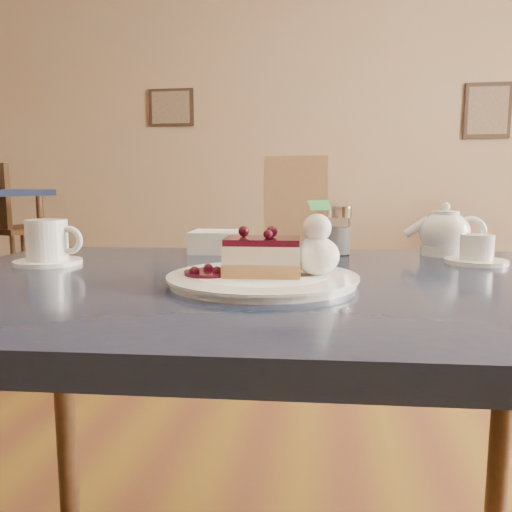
# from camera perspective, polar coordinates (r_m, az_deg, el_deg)

# --- Properties ---
(main_table) EXTENTS (1.14, 0.79, 0.69)m
(main_table) POSITION_cam_1_polar(r_m,az_deg,el_deg) (0.79, 1.01, -7.65)
(main_table) COLOR black
(main_table) RESTS_ON ground
(dessert_plate) EXTENTS (0.27, 0.27, 0.01)m
(dessert_plate) POSITION_cam_1_polar(r_m,az_deg,el_deg) (0.73, 0.76, -2.68)
(dessert_plate) COLOR white
(dessert_plate) RESTS_ON main_table
(cheesecake_slice) EXTENTS (0.11, 0.08, 0.06)m
(cheesecake_slice) POSITION_cam_1_polar(r_m,az_deg,el_deg) (0.73, 0.76, -0.09)
(cheesecake_slice) COLOR tan
(cheesecake_slice) RESTS_ON dessert_plate
(whipped_cream) EXTENTS (0.07, 0.07, 0.06)m
(whipped_cream) POSITION_cam_1_polar(r_m,az_deg,el_deg) (0.73, 6.95, 0.04)
(whipped_cream) COLOR white
(whipped_cream) RESTS_ON dessert_plate
(berry_sauce) EXTENTS (0.07, 0.07, 0.01)m
(berry_sauce) POSITION_cam_1_polar(r_m,az_deg,el_deg) (0.73, -5.38, -1.94)
(berry_sauce) COLOR #360A19
(berry_sauce) RESTS_ON dessert_plate
(coffee_set) EXTENTS (0.13, 0.12, 0.08)m
(coffee_set) POSITION_cam_1_polar(r_m,az_deg,el_deg) (0.98, -22.63, 1.22)
(coffee_set) COLOR white
(coffee_set) RESTS_ON main_table
(tea_set) EXTENTS (0.19, 0.22, 0.10)m
(tea_set) POSITION_cam_1_polar(r_m,az_deg,el_deg) (1.08, 21.30, 2.01)
(tea_set) COLOR white
(tea_set) RESTS_ON main_table
(menu_card) EXTENTS (0.13, 0.03, 0.20)m
(menu_card) POSITION_cam_1_polar(r_m,az_deg,el_deg) (1.03, 4.53, 5.71)
(menu_card) COLOR beige
(menu_card) RESTS_ON main_table
(sugar_shaker) EXTENTS (0.06, 0.06, 0.10)m
(sugar_shaker) POSITION_cam_1_polar(r_m,az_deg,el_deg) (1.04, 9.31, 2.94)
(sugar_shaker) COLOR white
(sugar_shaker) RESTS_ON main_table
(napkin_stack) EXTENTS (0.12, 0.12, 0.05)m
(napkin_stack) POSITION_cam_1_polar(r_m,az_deg,el_deg) (1.08, -4.41, 1.66)
(napkin_stack) COLOR white
(napkin_stack) RESTS_ON main_table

